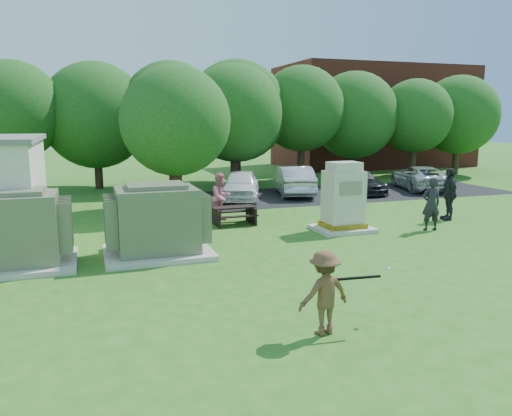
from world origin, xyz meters
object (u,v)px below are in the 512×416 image
object	(u,v)px
person_by_generator	(431,204)
car_silver_a	(294,180)
picnic_table	(234,213)
transformer_left	(14,231)
person_walking_right	(449,194)
transformer_right	(157,222)
person_at_picnic	(221,197)
batter	(324,293)
car_dark	(358,181)
car_white	(241,185)
generator_cabinet	(343,201)
car_silver_b	(420,178)

from	to	relation	value
person_by_generator	car_silver_a	size ratio (longest dim) A/B	0.41
picnic_table	transformer_left	bearing A→B (deg)	-154.13
transformer_left	car_silver_a	size ratio (longest dim) A/B	0.66
picnic_table	person_walking_right	size ratio (longest dim) A/B	0.78
person_by_generator	car_silver_a	bearing A→B (deg)	-71.83
transformer_right	person_at_picnic	bearing A→B (deg)	54.37
transformer_left	batter	size ratio (longest dim) A/B	1.93
person_at_picnic	car_dark	size ratio (longest dim) A/B	0.44
person_at_picnic	car_white	distance (m)	5.19
generator_cabinet	transformer_left	bearing A→B (deg)	-173.62
transformer_left	car_silver_b	distance (m)	21.21
transformer_right	car_silver_b	world-z (taller)	transformer_right
generator_cabinet	car_silver_b	world-z (taller)	generator_cabinet
transformer_left	car_white	xyz separation A→B (m)	(8.88, 8.82, -0.26)
generator_cabinet	car_silver_a	world-z (taller)	generator_cabinet
transformer_left	generator_cabinet	world-z (taller)	generator_cabinet
person_at_picnic	car_white	world-z (taller)	person_at_picnic
person_walking_right	car_white	xyz separation A→B (m)	(-6.17, 7.27, -0.30)
picnic_table	car_silver_b	distance (m)	13.49
transformer_left	picnic_table	size ratio (longest dim) A/B	1.91
car_silver_a	car_dark	bearing A→B (deg)	-172.50
person_walking_right	car_dark	distance (m)	7.45
batter	transformer_right	bearing A→B (deg)	-78.23
batter	car_silver_b	distance (m)	20.30
batter	person_walking_right	distance (m)	12.13
car_silver_a	generator_cabinet	bearing A→B (deg)	92.41
person_by_generator	transformer_right	bearing A→B (deg)	11.22
transformer_right	transformer_left	bearing A→B (deg)	180.00
transformer_right	person_by_generator	bearing A→B (deg)	1.24
car_silver_b	car_dark	bearing A→B (deg)	15.18
person_at_picnic	person_walking_right	bearing A→B (deg)	-45.30
picnic_table	batter	distance (m)	9.76
picnic_table	car_white	world-z (taller)	car_white
person_at_picnic	car_silver_b	size ratio (longest dim) A/B	0.39
car_silver_a	car_dark	xyz separation A→B (m)	(3.55, -0.38, -0.14)
person_at_picnic	person_walking_right	size ratio (longest dim) A/B	0.92
person_walking_right	car_silver_b	bearing A→B (deg)	168.29
transformer_left	car_silver_b	size ratio (longest dim) A/B	0.64
car_dark	generator_cabinet	bearing A→B (deg)	-120.18
generator_cabinet	car_dark	xyz separation A→B (m)	(5.17, 7.83, -0.45)
person_by_generator	car_silver_b	distance (m)	10.60
person_at_picnic	car_white	size ratio (longest dim) A/B	0.44
transformer_right	person_by_generator	distance (m)	9.50
car_dark	person_by_generator	bearing A→B (deg)	-101.05
transformer_right	person_at_picnic	size ratio (longest dim) A/B	1.62
transformer_left	person_at_picnic	distance (m)	7.84
transformer_right	generator_cabinet	distance (m)	6.66
person_walking_right	transformer_left	bearing A→B (deg)	-66.17
generator_cabinet	car_white	distance (m)	7.81
transformer_left	car_dark	bearing A→B (deg)	30.19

